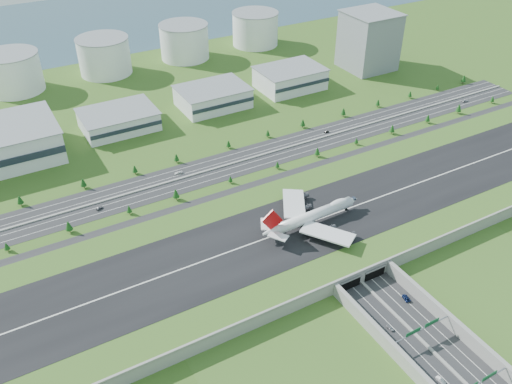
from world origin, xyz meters
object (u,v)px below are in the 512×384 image
fuel_tank_a (13,73)px  car_0 (390,328)px  office_tower (369,41)px  car_6 (465,101)px  car_7 (178,173)px  car_4 (99,208)px  boeing_747 (312,216)px  car_1 (441,380)px  car_5 (326,132)px  car_2 (406,298)px

fuel_tank_a → car_0: fuel_tank_a is taller
office_tower → car_6: office_tower is taller
car_7 → office_tower: bearing=121.2°
office_tower → car_4: bearing=-160.7°
fuel_tank_a → car_4: (13.69, -222.52, -16.54)m
car_4 → car_7: car_4 is taller
boeing_747 → car_1: bearing=-95.9°
office_tower → fuel_tank_a: size_ratio=1.10×
office_tower → car_7: size_ratio=9.69×
car_1 → car_5: car_1 is taller
car_0 → car_7: bearing=95.2°
boeing_747 → car_4: (-105.62, 88.99, -13.22)m
car_5 → car_7: car_7 is taller
office_tower → fuel_tank_a: office_tower is taller
boeing_747 → car_4: 138.74m
car_1 → office_tower: bearing=51.7°
car_2 → car_0: bearing=41.2°
fuel_tank_a → car_4: fuel_tank_a is taller
car_0 → car_2: bearing=23.0°
car_1 → car_7: 222.50m
car_1 → car_6: (234.79, 204.41, 0.04)m
car_5 → car_7: (-128.51, 1.54, 0.16)m
fuel_tank_a → car_7: 221.88m
car_0 → car_4: car_4 is taller
office_tower → car_5: office_tower is taller
car_5 → car_0: bearing=-25.3°
car_1 → boeing_747: bearing=81.4°
fuel_tank_a → car_4: size_ratio=10.19×
car_4 → car_5: size_ratio=1.22×
car_6 → car_1: bearing=148.3°
fuel_tank_a → car_5: bearing=-45.9°
car_2 → car_7: size_ratio=1.03×
car_1 → car_2: 51.03m
car_0 → car_4: (-97.91, 170.57, 0.09)m
office_tower → car_1: bearing=-123.7°
office_tower → boeing_747: size_ratio=0.78×
car_2 → fuel_tank_a: bearing=-58.7°
car_7 → fuel_tank_a: bearing=-149.8°
boeing_747 → car_6: bearing=19.4°
office_tower → car_2: office_tower is taller
fuel_tank_a → car_1: fuel_tank_a is taller
car_0 → car_6: car_6 is taller
car_4 → car_6: bearing=-114.0°
fuel_tank_a → car_2: (132.60, -381.44, -16.56)m
car_2 → car_4: bearing=-41.1°
car_2 → car_4: car_4 is taller
car_5 → car_7: bearing=-89.4°
fuel_tank_a → car_7: fuel_tank_a is taller
car_0 → car_7: 188.50m
car_2 → car_4: (-118.91, 158.92, 0.02)m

